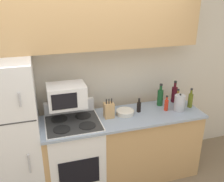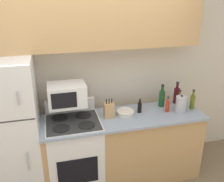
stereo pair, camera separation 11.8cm
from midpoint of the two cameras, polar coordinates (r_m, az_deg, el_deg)
The scene contains 15 objects.
wall_back at distance 3.25m, azimuth -4.99°, elevation 2.82°, with size 8.00×0.05×2.55m.
lower_cabinets at distance 3.29m, azimuth 3.52°, elevation -12.76°, with size 1.98×0.61×0.92m.
refrigerator at distance 3.07m, azimuth -22.11°, elevation -8.70°, with size 0.75×0.74×1.71m.
upper_cabinets at distance 2.91m, azimuth -4.81°, elevation 15.27°, with size 2.73×0.33×0.59m.
stove at distance 3.17m, azimuth -7.39°, elevation -14.07°, with size 0.63×0.59×1.09m.
microwave at distance 2.90m, azimuth -9.14°, elevation -0.85°, with size 0.43×0.33×0.26m.
knife_block at distance 2.98m, azimuth 0.43°, elevation -4.39°, with size 0.12×0.10×0.24m.
bowl at distance 3.07m, azimuth 4.21°, elevation -4.92°, with size 0.22×0.22×0.06m.
bottle_hot_sauce at distance 3.21m, azimuth 13.60°, elevation -3.30°, with size 0.05×0.05×0.20m.
bottle_vinegar at distance 3.35m, azimuth 16.09°, elevation -2.13°, with size 0.06×0.06×0.24m.
bottle_soy_sauce at distance 3.13m, azimuth 7.40°, elevation -3.67°, with size 0.05×0.05×0.18m.
bottle_olive_oil at distance 3.37m, azimuth 18.87°, elevation -2.24°, with size 0.06×0.06×0.26m.
bottle_wine_red at distance 3.47m, azimuth 15.47°, elevation -0.85°, with size 0.08×0.08×0.30m.
bottle_wine_green at distance 3.33m, azimuth 12.31°, elevation -1.53°, with size 0.08×0.08×0.30m.
kettle at distance 3.23m, azimuth 16.49°, elevation -2.94°, with size 0.13×0.13×0.23m.
Camera 2 is at (-0.43, -2.30, 2.33)m, focal length 40.00 mm.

